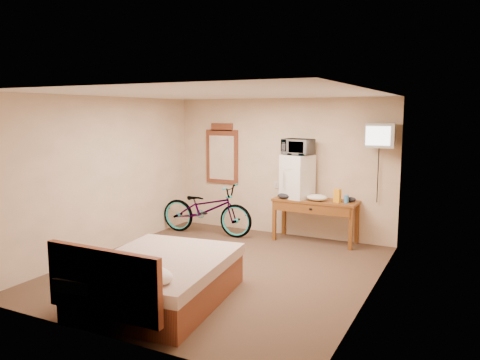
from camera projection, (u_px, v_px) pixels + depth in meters
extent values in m
plane|color=#462F23|center=(221.00, 270.00, 6.74)|extent=(4.60, 4.60, 0.00)
plane|color=silver|center=(220.00, 94.00, 6.38)|extent=(4.60, 4.60, 0.00)
cube|color=beige|center=(281.00, 167.00, 8.59)|extent=(4.20, 0.04, 2.50)
cube|color=beige|center=(105.00, 216.00, 4.52)|extent=(4.20, 0.04, 2.50)
cube|color=beige|center=(106.00, 175.00, 7.49)|extent=(0.04, 4.60, 2.50)
cube|color=beige|center=(373.00, 196.00, 5.62)|extent=(0.04, 4.60, 2.50)
cube|color=beige|center=(277.00, 185.00, 8.66)|extent=(0.08, 0.01, 0.13)
cube|color=brown|center=(316.00, 201.00, 8.10)|extent=(1.46, 0.57, 0.04)
cube|color=brown|center=(274.00, 220.00, 8.25)|extent=(0.06, 0.06, 0.71)
cube|color=brown|center=(351.00, 229.00, 7.65)|extent=(0.06, 0.06, 0.71)
cube|color=brown|center=(284.00, 215.00, 8.66)|extent=(0.06, 0.06, 0.71)
cube|color=brown|center=(357.00, 223.00, 8.05)|extent=(0.06, 0.06, 0.71)
cube|color=brown|center=(311.00, 209.00, 7.89)|extent=(1.33, 0.05, 0.16)
cube|color=black|center=(311.00, 209.00, 7.88)|extent=(0.05, 0.02, 0.03)
cube|color=white|center=(297.00, 177.00, 8.19)|extent=(0.58, 0.57, 0.76)
cube|color=#ABABA5|center=(293.00, 169.00, 7.97)|extent=(0.47, 0.01, 0.00)
cylinder|color=#ABABA5|center=(284.00, 180.00, 8.07)|extent=(0.02, 0.02, 0.27)
imported|color=white|center=(298.00, 147.00, 8.11)|extent=(0.55, 0.42, 0.28)
cube|color=orange|center=(337.00, 196.00, 7.83)|extent=(0.13, 0.10, 0.23)
cylinder|color=#3983C4|center=(346.00, 199.00, 7.80)|extent=(0.07, 0.07, 0.13)
ellipsoid|color=beige|center=(317.00, 198.00, 7.97)|extent=(0.36, 0.28, 0.11)
ellipsoid|color=black|center=(285.00, 196.00, 8.17)|extent=(0.26, 0.19, 0.10)
ellipsoid|color=black|center=(351.00, 199.00, 7.88)|extent=(0.18, 0.15, 0.08)
cube|color=black|center=(383.00, 140.00, 7.70)|extent=(0.14, 0.02, 0.14)
cylinder|color=black|center=(382.00, 140.00, 7.66)|extent=(0.05, 0.30, 0.05)
cube|color=#ABABA5|center=(380.00, 135.00, 7.45)|extent=(0.48, 0.42, 0.39)
cube|color=white|center=(378.00, 136.00, 7.28)|extent=(0.37, 0.05, 0.30)
cube|color=black|center=(382.00, 135.00, 7.62)|extent=(0.28, 0.04, 0.24)
cube|color=brown|center=(222.00, 157.00, 9.09)|extent=(0.69, 0.04, 1.04)
cube|color=brown|center=(222.00, 127.00, 9.01)|extent=(0.46, 0.04, 0.15)
cube|color=white|center=(222.00, 158.00, 9.08)|extent=(0.54, 0.01, 0.85)
imported|color=black|center=(207.00, 209.00, 8.64)|extent=(1.85, 0.76, 0.95)
cube|color=brown|center=(160.00, 285.00, 5.60)|extent=(1.65, 2.07, 0.40)
cube|color=beige|center=(160.00, 265.00, 5.57)|extent=(1.70, 2.11, 0.14)
cube|color=brown|center=(102.00, 282.00, 4.71)|extent=(1.43, 0.08, 0.70)
ellipsoid|color=white|center=(99.00, 266.00, 5.12)|extent=(0.57, 0.35, 0.20)
ellipsoid|color=white|center=(148.00, 275.00, 4.83)|extent=(0.57, 0.35, 0.20)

